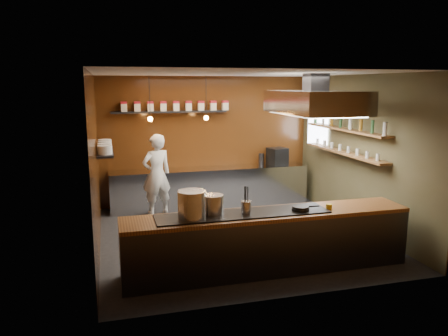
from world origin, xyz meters
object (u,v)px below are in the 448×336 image
object	(u,v)px
stockpot_small	(213,204)
chef	(157,175)
stockpot_large	(192,204)
espresso_machine	(277,156)
extractor_hood	(315,102)

from	to	relation	value
stockpot_small	chef	world-z (taller)	chef
stockpot_large	chef	bearing A→B (deg)	91.92
stockpot_large	chef	size ratio (longest dim) A/B	0.23
stockpot_small	chef	size ratio (longest dim) A/B	0.17
stockpot_small	stockpot_large	bearing A→B (deg)	-159.89
stockpot_large	stockpot_small	bearing A→B (deg)	20.11
stockpot_large	espresso_machine	xyz separation A→B (m)	(2.83, 3.82, -0.03)
stockpot_large	espresso_machine	distance (m)	4.76
extractor_hood	stockpot_large	size ratio (longest dim) A/B	4.90
stockpot_large	chef	distance (m)	3.43
extractor_hood	chef	size ratio (longest dim) A/B	1.13
stockpot_small	extractor_hood	bearing A→B (deg)	27.50
stockpot_large	stockpot_small	world-z (taller)	stockpot_large
stockpot_large	chef	xyz separation A→B (m)	(-0.11, 3.42, -0.25)
chef	stockpot_large	bearing A→B (deg)	75.16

